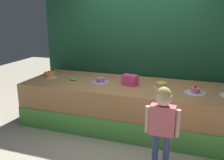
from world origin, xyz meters
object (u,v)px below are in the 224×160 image
child_figure (163,118)px  cake_right (195,91)px  pink_box (130,80)px  donut (74,79)px  cake_far_left (49,75)px  cake_center (161,85)px  cake_left (101,81)px

child_figure → cake_right: (0.36, 0.97, 0.08)m
pink_box → cake_right: size_ratio=0.78×
donut → child_figure: bearing=-30.5°
cake_far_left → cake_center: 2.12m
child_figure → pink_box: bearing=123.4°
donut → cake_left: (0.53, 0.00, 0.01)m
cake_left → cake_right: size_ratio=0.96×
donut → cake_left: 0.53m
child_figure → cake_far_left: 2.52m
child_figure → cake_far_left: (-2.29, 1.05, 0.10)m
cake_left → cake_right: 1.59m
donut → cake_far_left: bearing=178.9°
child_figure → cake_left: 1.61m
child_figure → donut: size_ratio=8.11×
child_figure → donut: 2.04m
child_figure → cake_center: (-0.17, 1.07, 0.09)m
cake_far_left → cake_right: (2.65, -0.08, -0.01)m
pink_box → donut: (-1.06, -0.02, -0.07)m
cake_center → cake_right: size_ratio=0.80×
pink_box → cake_left: pink_box is taller
child_figure → cake_center: size_ratio=4.26×
pink_box → cake_left: 0.53m
cake_left → cake_right: (1.59, -0.07, -0.00)m
donut → cake_center: size_ratio=0.53×
pink_box → cake_center: pink_box is taller
pink_box → cake_far_left: bearing=-179.6°
cake_left → cake_center: bearing=1.6°
cake_center → cake_right: bearing=-10.7°
pink_box → cake_left: size_ratio=0.81×
pink_box → cake_center: size_ratio=0.97×
donut → cake_far_left: size_ratio=0.48×
pink_box → cake_center: bearing=1.2°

